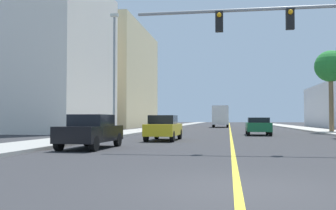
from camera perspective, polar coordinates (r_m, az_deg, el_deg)
name	(u,v)px	position (r m, az deg, el deg)	size (l,w,h in m)	color
ground	(230,129)	(49.45, 9.17, -3.54)	(192.00, 192.00, 0.00)	#2D2D30
sidewalk_left	(158,128)	(50.29, -1.54, -3.46)	(3.15, 168.00, 0.15)	#9E9B93
sidewalk_right	(307,129)	(50.35, 19.86, -3.33)	(3.15, 168.00, 0.15)	#B2ADA3
lane_marking_center	(230,129)	(49.45, 9.17, -3.54)	(0.16, 144.00, 0.01)	yellow
building_left_near	(16,58)	(42.82, -21.63, 6.43)	(17.43, 14.29, 15.03)	silver
building_left_far	(91,78)	(62.80, -11.34, 3.87)	(17.62, 21.74, 15.48)	beige
street_lamp	(114,68)	(27.95, -7.97, 5.42)	(0.56, 0.28, 8.72)	gray
palm_far	(331,67)	(38.82, 22.94, 5.14)	(2.91, 2.91, 7.50)	brown
car_yellow	(164,128)	(23.38, -0.64, -3.38)	(1.76, 4.28, 1.53)	gold
car_black	(91,131)	(17.47, -11.36, -3.80)	(1.88, 4.09, 1.51)	black
car_green	(258,126)	(31.51, 13.21, -3.04)	(1.90, 3.89, 1.41)	#196638
delivery_truck	(220,116)	(59.67, 7.77, -1.64)	(2.49, 7.62, 3.25)	silver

